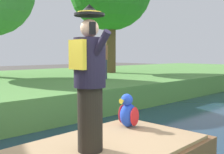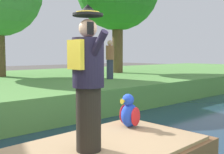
{
  "view_description": "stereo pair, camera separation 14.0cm",
  "coord_description": "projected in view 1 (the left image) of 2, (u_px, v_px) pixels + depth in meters",
  "views": [
    {
      "loc": [
        2.7,
        -2.43,
        1.95
      ],
      "look_at": [
        -0.2,
        0.36,
        1.61
      ],
      "focal_mm": 44.16,
      "sensor_mm": 36.0,
      "label": 1
    },
    {
      "loc": [
        2.79,
        -2.33,
        1.95
      ],
      "look_at": [
        -0.2,
        0.36,
        1.61
      ],
      "focal_mm": 44.16,
      "sensor_mm": 36.0,
      "label": 2
    }
  ],
  "objects": [
    {
      "name": "parrot_plush",
      "position": [
        128.0,
        113.0,
        4.66
      ],
      "size": [
        0.36,
        0.34,
        0.57
      ],
      "color": "blue",
      "rests_on": "boat"
    },
    {
      "name": "person_pirate",
      "position": [
        90.0,
        79.0,
        3.45
      ],
      "size": [
        0.61,
        0.42,
        1.85
      ],
      "rotation": [
        0.0,
        0.0,
        -0.1
      ],
      "color": "black",
      "rests_on": "boat"
    },
    {
      "name": "person_bystander",
      "position": [
        104.0,
        59.0,
        11.35
      ],
      "size": [
        0.34,
        0.34,
        1.6
      ],
      "color": "#33384C",
      "rests_on": "grass_bank_near"
    }
  ]
}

